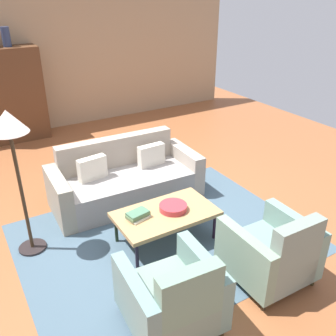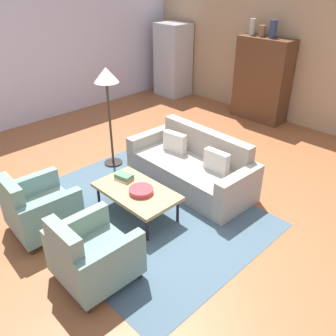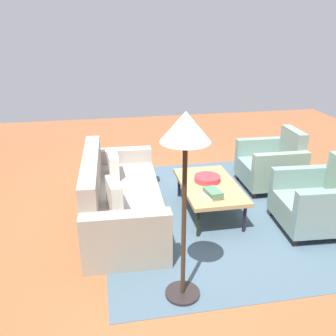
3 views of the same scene
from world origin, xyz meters
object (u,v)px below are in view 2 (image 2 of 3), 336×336
coffee_table (136,192)px  vase_round (262,31)px  armchair_left (37,210)px  vase_small (273,29)px  couch (193,168)px  armchair_right (90,257)px  fruit_bowl (141,191)px  floor_lamp (107,84)px  book_stack (124,177)px  cabinet (262,80)px  vase_tall (252,27)px  refrigerator (173,60)px

coffee_table → vase_round: size_ratio=5.38×
armchair_left → vase_small: 5.82m
couch → armchair_right: size_ratio=2.42×
armchair_right → fruit_bowl: bearing=114.0°
vase_round → floor_lamp: 3.80m
book_stack → vase_round: size_ratio=1.28×
book_stack → vase_small: vase_small is taller
floor_lamp → cabinet: bearing=81.1°
fruit_bowl → vase_small: vase_small is taller
vase_tall → couch: bearing=-68.5°
vase_tall → floor_lamp: size_ratio=0.19×
fruit_bowl → floor_lamp: bearing=156.7°
coffee_table → floor_lamp: size_ratio=0.70×
vase_small → vase_tall: bearing=180.0°
couch → armchair_left: size_ratio=2.42×
cabinet → refrigerator: (-2.68, -0.10, 0.03)m
fruit_bowl → vase_small: size_ratio=0.97×
armchair_left → fruit_bowl: 1.37m
cabinet → vase_round: bearing=-178.2°
coffee_table → armchair_left: bearing=-117.4°
refrigerator → armchair_left: bearing=-61.8°
fruit_bowl → vase_round: size_ratio=1.51×
armchair_right → fruit_bowl: armchair_right is taller
cabinet → vase_tall: bearing=-179.3°
armchair_right → vase_tall: size_ratio=2.65×
vase_small → refrigerator: bearing=-177.9°
cabinet → floor_lamp: (-0.59, -3.75, 0.54)m
fruit_bowl → refrigerator: bearing=130.2°
refrigerator → vase_round: bearing=2.3°
armchair_left → book_stack: size_ratio=3.08×
couch → coffee_table: bearing=91.8°
fruit_bowl → floor_lamp: size_ratio=0.20×
armchair_left → armchair_right: 1.20m
refrigerator → floor_lamp: 4.24m
coffee_table → vase_tall: size_ratio=3.61×
vase_tall → refrigerator: size_ratio=0.18×
vase_tall → armchair_right: bearing=-71.5°
book_stack → vase_small: bearing=95.6°
armchair_left → vase_tall: vase_tall is taller
armchair_left → fruit_bowl: (0.71, 1.17, 0.09)m
cabinet → vase_round: (-0.15, -0.00, 1.01)m
vase_round → floor_lamp: vase_round is taller
couch → cabinet: cabinet is taller
coffee_table → vase_tall: vase_tall is taller
vase_round → vase_small: bearing=0.0°
vase_tall → vase_small: 0.50m
fruit_bowl → vase_tall: size_ratio=1.02×
armchair_left → floor_lamp: (-0.85, 1.84, 1.10)m
coffee_table → vase_small: size_ratio=3.44×
couch → vase_round: vase_round is taller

